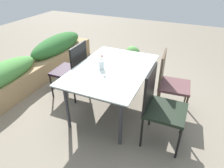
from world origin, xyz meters
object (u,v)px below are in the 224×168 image
Objects in this scene: chair_near_left at (159,104)px; flower_vase at (102,64)px; planter_box at (34,66)px; potted_plant at (132,56)px; dining_table at (112,72)px; chair_far_side at (72,68)px; chair_near_right at (169,80)px.

chair_near_left is 0.97m from flower_vase.
potted_plant is (1.39, -1.53, -0.08)m from planter_box.
dining_table reaches higher than potted_plant.
chair_far_side reaches higher than potted_plant.
chair_near_left reaches higher than potted_plant.
planter_box is at bearing -92.72° from chair_near_right.
flower_vase reaches higher than dining_table.
chair_far_side is 2.00× the size of potted_plant.
chair_near_right is 3.78× the size of flower_vase.
chair_far_side reaches higher than dining_table.
potted_plant is (1.71, 0.10, -0.57)m from flower_vase.
chair_near_right is 2.55m from planter_box.
flower_vase is at bearing -70.40° from chair_near_right.
chair_near_right is 2.01× the size of potted_plant.
chair_near_left reaches higher than chair_far_side.
chair_near_right is 0.96× the size of chair_near_left.
potted_plant is (1.51, -0.55, -0.29)m from chair_far_side.
chair_near_left reaches higher than flower_vase.
dining_table is at bearing -100.68° from chair_far_side.
dining_table is at bearing -172.16° from potted_plant.
chair_near_right is at bearing 179.16° from chair_near_left.
chair_near_right reaches higher than potted_plant.
planter_box is (-0.09, 2.54, -0.22)m from chair_near_right.
planter_box is at bearing 82.21° from dining_table.
chair_far_side is at bearing -87.14° from chair_near_right.
dining_table is 1.56× the size of chair_near_right.
potted_plant is at bearing -153.25° from chair_near_left.
dining_table reaches higher than planter_box.
flower_vase is 0.07× the size of planter_box.
chair_near_left is at bearing -113.38° from dining_table.
flower_vase reaches higher than planter_box.
chair_far_side is at bearing 81.14° from dining_table.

